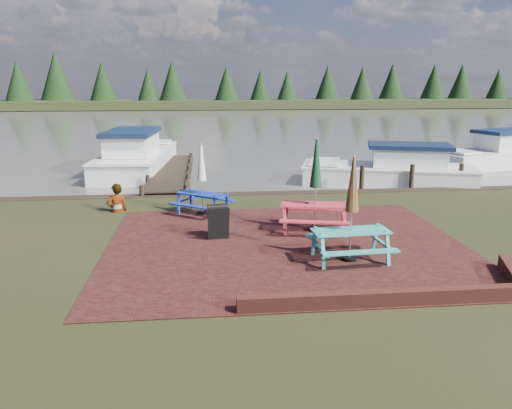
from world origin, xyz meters
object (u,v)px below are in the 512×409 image
at_px(picnic_table_blue, 202,190).
at_px(boat_jetty, 137,158).
at_px(boat_near, 391,171).
at_px(chalkboard, 218,222).
at_px(jetty, 171,172).
at_px(person, 115,184).
at_px(picnic_table_red, 315,200).
at_px(boat_far, 495,155).
at_px(picnic_table_teal, 351,225).

bearing_deg(picnic_table_blue, boat_jetty, 144.58).
bearing_deg(boat_near, chalkboard, 150.95).
height_order(picnic_table_blue, jetty, picnic_table_blue).
bearing_deg(picnic_table_blue, person, -156.69).
distance_m(picnic_table_red, boat_far, 15.57).
distance_m(picnic_table_teal, jetty, 12.46).
bearing_deg(boat_near, jetty, 92.56).
bearing_deg(picnic_table_teal, chalkboard, 143.60).
relative_size(jetty, boat_jetty, 1.13).
relative_size(picnic_table_red, boat_far, 0.38).
relative_size(chalkboard, boat_near, 0.12).
bearing_deg(chalkboard, picnic_table_blue, 91.31).
bearing_deg(picnic_table_teal, boat_near, 60.76).
xyz_separation_m(picnic_table_blue, chalkboard, (0.42, -2.57, -0.31)).
distance_m(picnic_table_teal, picnic_table_blue, 5.64).
distance_m(chalkboard, jetty, 9.72).
xyz_separation_m(picnic_table_blue, jetty, (-1.39, 6.98, -0.66)).
height_order(jetty, boat_near, boat_near).
height_order(picnic_table_red, jetty, picnic_table_red).
bearing_deg(person, boat_jetty, -108.71).
distance_m(boat_jetty, boat_near, 11.70).
distance_m(picnic_table_red, person, 6.39).
xyz_separation_m(boat_jetty, person, (0.41, -8.20, 0.43)).
relative_size(chalkboard, boat_far, 0.13).
bearing_deg(boat_jetty, jetty, -40.76).
xyz_separation_m(picnic_table_red, picnic_table_blue, (-3.09, 2.13, -0.13)).
xyz_separation_m(jetty, person, (-1.32, -6.42, 0.79)).
bearing_deg(boat_far, picnic_table_blue, 100.89).
bearing_deg(chalkboard, boat_jetty, 99.38).
distance_m(boat_jetty, person, 8.22).
bearing_deg(jetty, picnic_table_red, -63.83).
height_order(boat_far, person, person).
bearing_deg(picnic_table_red, picnic_table_blue, 158.22).
bearing_deg(picnic_table_teal, person, 136.96).
relative_size(picnic_table_teal, picnic_table_blue, 1.11).
height_order(picnic_table_teal, boat_near, picnic_table_teal).
height_order(chalkboard, boat_far, boat_far).
height_order(jetty, boat_far, boat_far).
height_order(picnic_table_teal, person, picnic_table_teal).
height_order(picnic_table_blue, chalkboard, picnic_table_blue).
relative_size(picnic_table_red, picnic_table_blue, 1.17).
xyz_separation_m(jetty, boat_jetty, (-1.73, 1.78, 0.36)).
distance_m(jetty, person, 6.60).
distance_m(picnic_table_teal, person, 7.93).
relative_size(boat_far, person, 3.78).
relative_size(picnic_table_blue, boat_near, 0.30).
xyz_separation_m(chalkboard, person, (-3.13, 3.13, 0.44)).
relative_size(picnic_table_teal, boat_far, 0.36).
height_order(picnic_table_teal, boat_far, picnic_table_teal).
bearing_deg(picnic_table_red, person, 167.95).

